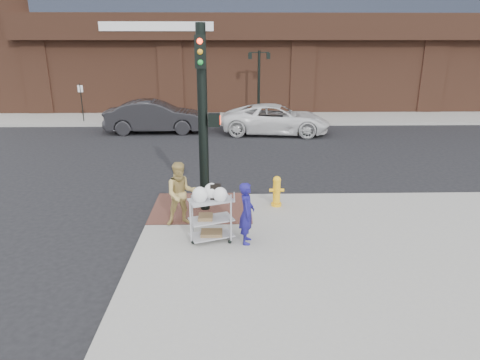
{
  "coord_description": "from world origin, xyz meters",
  "views": [
    {
      "loc": [
        0.22,
        -10.54,
        4.71
      ],
      "look_at": [
        0.47,
        0.06,
        1.25
      ],
      "focal_mm": 32.0,
      "sensor_mm": 36.0,
      "label": 1
    }
  ],
  "objects_px": {
    "minivan_white": "(276,119)",
    "pedestrian_tan": "(181,194)",
    "lamp_post": "(259,77)",
    "sedan_dark": "(155,117)",
    "utility_cart": "(211,215)",
    "fire_hydrant": "(277,191)",
    "woman_blue": "(247,213)",
    "traffic_signal_pole": "(204,115)"
  },
  "relations": [
    {
      "from": "lamp_post",
      "to": "traffic_signal_pole",
      "type": "relative_size",
      "value": 0.8
    },
    {
      "from": "lamp_post",
      "to": "pedestrian_tan",
      "type": "height_order",
      "value": "lamp_post"
    },
    {
      "from": "sedan_dark",
      "to": "utility_cart",
      "type": "height_order",
      "value": "sedan_dark"
    },
    {
      "from": "woman_blue",
      "to": "minivan_white",
      "type": "xyz_separation_m",
      "value": [
        2.06,
        13.14,
        -0.12
      ]
    },
    {
      "from": "utility_cart",
      "to": "fire_hydrant",
      "type": "height_order",
      "value": "utility_cart"
    },
    {
      "from": "traffic_signal_pole",
      "to": "pedestrian_tan",
      "type": "xyz_separation_m",
      "value": [
        -0.56,
        -1.01,
        -1.85
      ]
    },
    {
      "from": "lamp_post",
      "to": "fire_hydrant",
      "type": "distance_m",
      "value": 15.14
    },
    {
      "from": "traffic_signal_pole",
      "to": "sedan_dark",
      "type": "bearing_deg",
      "value": 105.97
    },
    {
      "from": "woman_blue",
      "to": "sedan_dark",
      "type": "bearing_deg",
      "value": 23.06
    },
    {
      "from": "sedan_dark",
      "to": "fire_hydrant",
      "type": "height_order",
      "value": "sedan_dark"
    },
    {
      "from": "traffic_signal_pole",
      "to": "minivan_white",
      "type": "height_order",
      "value": "traffic_signal_pole"
    },
    {
      "from": "lamp_post",
      "to": "traffic_signal_pole",
      "type": "bearing_deg",
      "value": -99.24
    },
    {
      "from": "lamp_post",
      "to": "pedestrian_tan",
      "type": "relative_size",
      "value": 2.4
    },
    {
      "from": "pedestrian_tan",
      "to": "lamp_post",
      "type": "bearing_deg",
      "value": 66.84
    },
    {
      "from": "traffic_signal_pole",
      "to": "pedestrian_tan",
      "type": "height_order",
      "value": "traffic_signal_pole"
    },
    {
      "from": "traffic_signal_pole",
      "to": "utility_cart",
      "type": "distance_m",
      "value": 2.85
    },
    {
      "from": "woman_blue",
      "to": "utility_cart",
      "type": "relative_size",
      "value": 1.07
    },
    {
      "from": "lamp_post",
      "to": "sedan_dark",
      "type": "height_order",
      "value": "lamp_post"
    },
    {
      "from": "fire_hydrant",
      "to": "pedestrian_tan",
      "type": "bearing_deg",
      "value": -154.4
    },
    {
      "from": "minivan_white",
      "to": "pedestrian_tan",
      "type": "bearing_deg",
      "value": 170.02
    },
    {
      "from": "sedan_dark",
      "to": "lamp_post",
      "type": "bearing_deg",
      "value": -59.24
    },
    {
      "from": "woman_blue",
      "to": "fire_hydrant",
      "type": "distance_m",
      "value": 2.55
    },
    {
      "from": "lamp_post",
      "to": "traffic_signal_pole",
      "type": "xyz_separation_m",
      "value": [
        -2.48,
        -15.23,
        0.21
      ]
    },
    {
      "from": "woman_blue",
      "to": "pedestrian_tan",
      "type": "distance_m",
      "value": 1.98
    },
    {
      "from": "lamp_post",
      "to": "pedestrian_tan",
      "type": "bearing_deg",
      "value": -100.61
    },
    {
      "from": "pedestrian_tan",
      "to": "minivan_white",
      "type": "relative_size",
      "value": 0.3
    },
    {
      "from": "lamp_post",
      "to": "fire_hydrant",
      "type": "relative_size",
      "value": 4.45
    },
    {
      "from": "lamp_post",
      "to": "minivan_white",
      "type": "xyz_separation_m",
      "value": [
        0.66,
        -4.2,
        -1.84
      ]
    },
    {
      "from": "minivan_white",
      "to": "woman_blue",
      "type": "bearing_deg",
      "value": 178.18
    },
    {
      "from": "traffic_signal_pole",
      "to": "woman_blue",
      "type": "height_order",
      "value": "traffic_signal_pole"
    },
    {
      "from": "woman_blue",
      "to": "sedan_dark",
      "type": "relative_size",
      "value": 0.29
    },
    {
      "from": "woman_blue",
      "to": "utility_cart",
      "type": "bearing_deg",
      "value": 85.04
    },
    {
      "from": "traffic_signal_pole",
      "to": "pedestrian_tan",
      "type": "bearing_deg",
      "value": -119.16
    },
    {
      "from": "pedestrian_tan",
      "to": "fire_hydrant",
      "type": "bearing_deg",
      "value": 13.05
    },
    {
      "from": "lamp_post",
      "to": "sedan_dark",
      "type": "xyz_separation_m",
      "value": [
        -5.77,
        -3.7,
        -1.76
      ]
    },
    {
      "from": "traffic_signal_pole",
      "to": "minivan_white",
      "type": "distance_m",
      "value": 11.65
    },
    {
      "from": "minivan_white",
      "to": "utility_cart",
      "type": "bearing_deg",
      "value": 174.53
    },
    {
      "from": "minivan_white",
      "to": "fire_hydrant",
      "type": "distance_m",
      "value": 10.86
    },
    {
      "from": "woman_blue",
      "to": "traffic_signal_pole",
      "type": "bearing_deg",
      "value": 32.25
    },
    {
      "from": "traffic_signal_pole",
      "to": "woman_blue",
      "type": "relative_size",
      "value": 3.36
    },
    {
      "from": "woman_blue",
      "to": "sedan_dark",
      "type": "height_order",
      "value": "sedan_dark"
    },
    {
      "from": "traffic_signal_pole",
      "to": "utility_cart",
      "type": "height_order",
      "value": "traffic_signal_pole"
    }
  ]
}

